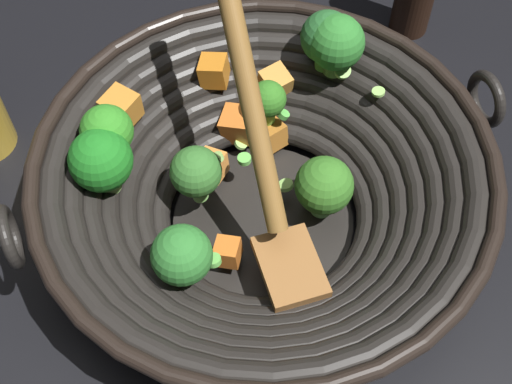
# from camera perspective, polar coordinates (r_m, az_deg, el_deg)

# --- Properties ---
(ground_plane) EXTENTS (4.00, 4.00, 0.00)m
(ground_plane) POSITION_cam_1_polar(r_m,az_deg,el_deg) (0.67, 0.59, -2.66)
(ground_plane) COLOR black
(wok) EXTENTS (0.41, 0.44, 0.25)m
(wok) POSITION_cam_1_polar(r_m,az_deg,el_deg) (0.62, 0.48, 0.80)
(wok) COLOR black
(wok) RESTS_ON ground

